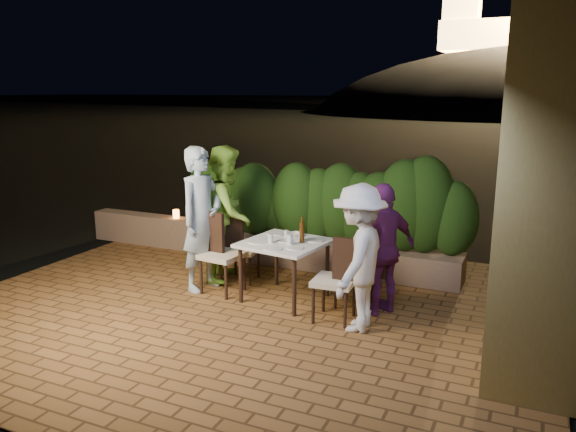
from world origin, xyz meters
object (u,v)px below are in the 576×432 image
Objects in this scene: chair_left_back at (242,248)px; diner_blue at (202,219)px; chair_left_front at (222,253)px; parapet_lamp at (176,214)px; diner_white at (359,258)px; chair_right_back at (355,272)px; chair_right_front at (334,279)px; diner_purple at (384,249)px; diner_green at (227,213)px; beer_bottle at (302,230)px; dining_table at (285,271)px; bowl at (295,234)px.

chair_left_back is 0.49× the size of diner_blue.
chair_left_front is 2.32m from parapet_lamp.
chair_right_back is at bearing -158.98° from diner_white.
chair_right_front is 0.46m from diner_white.
chair_right_front is 0.69m from diner_purple.
diner_blue is at bearing -52.28° from diner_purple.
chair_left_back is 1.72m from chair_right_back.
chair_right_front is 0.48m from chair_right_back.
diner_purple is (2.28, -0.34, -0.15)m from diner_green.
parapet_lamp is (-3.83, 1.29, -0.20)m from diner_purple.
diner_green is at bearing -112.61° from diner_white.
chair_right_front is at bearing -35.14° from beer_bottle.
chair_right_back is at bearing 6.01° from beer_bottle.
chair_left_front is at bearing -39.98° from parapet_lamp.
diner_purple is at bearing -18.64° from parapet_lamp.
chair_left_back reaches higher than chair_right_back.
dining_table is 0.50m from bowl.
beer_bottle is 0.36× the size of chair_right_back.
bowl is 0.97m from chair_left_front.
chair_left_back is at bearing -4.71° from chair_right_back.
chair_right_back is at bearing 13.68° from chair_left_front.
parapet_lamp is at bearing -75.24° from diner_purple.
chair_left_front is 7.47× the size of parapet_lamp.
diner_green is 1.19× the size of diner_purple.
chair_right_back is 0.55× the size of diner_white.
chair_right_front is 1.11× the size of chair_right_back.
diner_blue is (-1.92, 0.28, 0.45)m from chair_right_front.
beer_bottle is 0.82m from chair_right_front.
chair_left_back is 6.53× the size of parapet_lamp.
beer_bottle is at bearing -52.02° from bowl.
dining_table is at bearing -75.56° from diner_blue.
beer_bottle is (0.21, 0.05, 0.54)m from dining_table.
diner_purple reaches higher than chair_right_back.
chair_left_back is at bearing 95.70° from chair_left_front.
beer_bottle is at bearing -38.23° from chair_right_front.
chair_left_front is 0.51m from chair_left_back.
diner_blue is 1.22× the size of diner_purple.
chair_right_front reaches higher than chair_right_back.
diner_white reaches higher than chair_right_front.
chair_right_back is 2.08m from diner_blue.
diner_purple is (2.36, 0.18, -0.17)m from diner_blue.
beer_bottle is 0.17× the size of diner_blue.
parapet_lamp is at bearing 55.60° from diner_blue.
diner_green is at bearing 163.06° from beer_bottle.
chair_left_front is at bearing -12.03° from chair_right_front.
dining_table is 2.94× the size of beer_bottle.
chair_right_back reaches higher than bowl.
chair_right_back is 0.47× the size of diner_blue.
beer_bottle is at bearing -25.44° from parapet_lamp.
chair_right_back is 6.29× the size of parapet_lamp.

